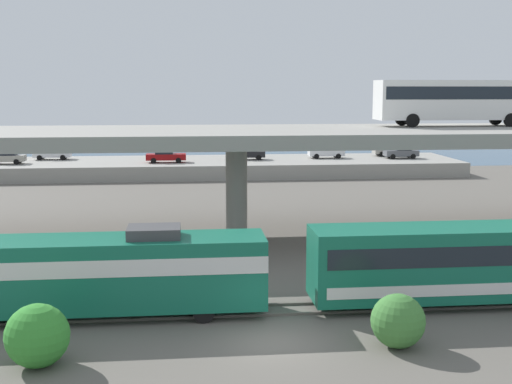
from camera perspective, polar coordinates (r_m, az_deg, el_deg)
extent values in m
plane|color=#605B54|center=(28.33, 1.48, -12.72)|extent=(260.00, 260.00, 0.00)
cube|color=#59544C|center=(31.36, 0.69, -10.43)|extent=(110.00, 0.12, 0.12)
cube|color=#59544C|center=(32.71, 0.40, -9.60)|extent=(110.00, 0.12, 0.12)
cube|color=#14664C|center=(31.52, -13.40, -6.72)|extent=(15.38, 3.00, 3.20)
cube|color=silver|center=(31.37, -13.44, -5.71)|extent=(15.38, 3.04, 0.77)
cube|color=#3F3F42|center=(30.84, -8.68, -3.38)|extent=(2.40, 1.80, 0.50)
cylinder|color=black|center=(30.44, -4.47, -10.22)|extent=(0.96, 0.18, 0.96)
cylinder|color=black|center=(33.00, -4.60, -8.69)|extent=(0.96, 0.18, 0.96)
cylinder|color=black|center=(31.86, 11.71, -9.54)|extent=(0.92, 0.18, 0.92)
cylinder|color=black|center=(34.32, 10.34, -8.15)|extent=(0.92, 0.18, 0.92)
cube|color=gray|center=(46.36, -1.69, 4.76)|extent=(96.00, 12.61, 0.95)
cylinder|color=gray|center=(46.78, -1.67, 0.13)|extent=(1.50, 1.50, 6.63)
cube|color=silver|center=(52.40, 16.68, 7.52)|extent=(12.00, 2.55, 2.90)
cube|color=black|center=(52.40, 16.71, 8.09)|extent=(11.52, 2.59, 0.93)
cube|color=black|center=(50.42, 10.38, 8.11)|extent=(0.08, 2.30, 1.74)
cylinder|color=black|center=(50.00, 13.18, 5.95)|extent=(1.00, 0.26, 1.00)
cylinder|color=black|center=(52.29, 12.32, 6.10)|extent=(1.00, 0.26, 1.00)
cylinder|color=black|center=(52.90, 20.86, 5.75)|extent=(1.00, 0.26, 1.00)
cylinder|color=black|center=(55.07, 19.73, 5.91)|extent=(1.00, 0.26, 1.00)
cube|color=gray|center=(81.75, -3.51, 2.14)|extent=(59.13, 12.90, 1.71)
cube|color=silver|center=(84.07, 5.99, 3.34)|extent=(4.43, 1.80, 0.70)
cube|color=#1E232B|center=(84.06, 6.14, 3.74)|extent=(1.95, 1.58, 0.48)
cylinder|color=black|center=(83.00, 5.18, 3.04)|extent=(0.64, 0.20, 0.64)
cylinder|color=black|center=(84.67, 4.96, 3.16)|extent=(0.64, 0.20, 0.64)
cylinder|color=black|center=(83.57, 7.03, 3.05)|extent=(0.64, 0.20, 0.64)
cylinder|color=black|center=(85.23, 6.77, 3.17)|extent=(0.64, 0.20, 0.64)
cube|color=#515459|center=(85.25, 12.24, 3.26)|extent=(4.14, 1.77, 0.70)
cube|color=#1E232B|center=(85.26, 12.38, 3.66)|extent=(1.82, 1.56, 0.48)
cylinder|color=black|center=(84.09, 11.58, 2.97)|extent=(0.64, 0.20, 0.64)
cylinder|color=black|center=(85.69, 11.24, 3.09)|extent=(0.64, 0.20, 0.64)
cylinder|color=black|center=(84.90, 13.23, 2.97)|extent=(0.64, 0.20, 0.64)
cylinder|color=black|center=(86.48, 12.87, 3.09)|extent=(0.64, 0.20, 0.64)
cube|color=black|center=(81.85, -0.74, 3.24)|extent=(4.21, 1.71, 0.70)
cube|color=#1E232B|center=(81.81, -0.60, 3.65)|extent=(1.85, 1.51, 0.48)
cylinder|color=black|center=(80.97, -1.61, 2.93)|extent=(0.64, 0.20, 0.64)
cylinder|color=black|center=(82.59, -1.70, 3.04)|extent=(0.64, 0.20, 0.64)
cylinder|color=black|center=(81.21, 0.23, 2.95)|extent=(0.64, 0.20, 0.64)
cylinder|color=black|center=(82.82, 0.11, 3.06)|extent=(0.64, 0.20, 0.64)
cube|color=silver|center=(85.70, -16.94, 3.11)|extent=(4.44, 1.84, 0.70)
cube|color=#1E232B|center=(85.61, -16.82, 3.51)|extent=(1.95, 1.62, 0.48)
cylinder|color=black|center=(85.16, -17.95, 2.79)|extent=(0.64, 0.20, 0.64)
cylinder|color=black|center=(86.86, -17.72, 2.91)|extent=(0.64, 0.20, 0.64)
cylinder|color=black|center=(84.63, -16.13, 2.84)|extent=(0.64, 0.20, 0.64)
cylinder|color=black|center=(86.34, -15.93, 2.96)|extent=(0.64, 0.20, 0.64)
cube|color=maroon|center=(79.39, -7.66, 2.98)|extent=(4.65, 1.77, 0.70)
cube|color=#1E232B|center=(79.34, -7.84, 3.41)|extent=(2.05, 1.55, 0.48)
cylinder|color=black|center=(80.23, -6.61, 2.81)|extent=(0.64, 0.20, 0.64)
cylinder|color=black|center=(78.56, -6.62, 2.69)|extent=(0.64, 0.20, 0.64)
cylinder|color=black|center=(80.31, -8.67, 2.78)|extent=(0.64, 0.20, 0.64)
cylinder|color=black|center=(78.65, -8.73, 2.65)|extent=(0.64, 0.20, 0.64)
cube|color=#9E998C|center=(88.06, 11.34, 3.47)|extent=(4.33, 1.76, 0.70)
cube|color=#1E232B|center=(88.08, 11.49, 3.85)|extent=(1.91, 1.55, 0.48)
cylinder|color=black|center=(86.91, 10.65, 3.18)|extent=(0.64, 0.20, 0.64)
cylinder|color=black|center=(88.51, 10.34, 3.29)|extent=(0.64, 0.20, 0.64)
cylinder|color=black|center=(87.71, 12.34, 3.18)|extent=(0.64, 0.20, 0.64)
cylinder|color=black|center=(89.30, 12.00, 3.29)|extent=(0.64, 0.20, 0.64)
cube|color=#9E998C|center=(82.32, -20.47, 2.71)|extent=(4.12, 1.74, 0.70)
cube|color=#1E232B|center=(82.21, -20.35, 3.12)|extent=(1.81, 1.53, 0.48)
cylinder|color=black|center=(81.24, -19.73, 2.43)|extent=(0.64, 0.20, 0.64)
cylinder|color=black|center=(82.84, -19.46, 2.56)|extent=(0.64, 0.20, 0.64)
cube|color=#2D5170|center=(104.69, -4.05, 3.14)|extent=(140.00, 36.00, 0.01)
sphere|color=#32892F|center=(26.97, -18.13, -11.55)|extent=(2.42, 2.42, 2.42)
sphere|color=#3E7B35|center=(28.10, 12.00, -10.69)|extent=(2.21, 2.21, 2.21)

